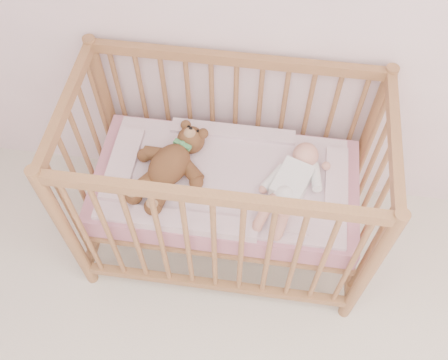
# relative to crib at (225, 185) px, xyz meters

# --- Properties ---
(crib) EXTENTS (1.36, 0.76, 1.00)m
(crib) POSITION_rel_crib_xyz_m (0.00, 0.00, 0.00)
(crib) COLOR #A87447
(crib) RESTS_ON floor
(mattress) EXTENTS (1.22, 0.62, 0.13)m
(mattress) POSITION_rel_crib_xyz_m (0.00, 0.00, -0.01)
(mattress) COLOR #CC7F9A
(mattress) RESTS_ON crib
(blanket) EXTENTS (1.10, 0.58, 0.06)m
(blanket) POSITION_rel_crib_xyz_m (0.00, 0.00, 0.06)
(blanket) COLOR pink
(blanket) RESTS_ON mattress
(baby) EXTENTS (0.42, 0.59, 0.13)m
(baby) POSITION_rel_crib_xyz_m (0.30, -0.02, 0.14)
(baby) COLOR white
(baby) RESTS_ON blanket
(teddy_bear) EXTENTS (0.54, 0.61, 0.14)m
(teddy_bear) POSITION_rel_crib_xyz_m (-0.25, -0.02, 0.15)
(teddy_bear) COLOR brown
(teddy_bear) RESTS_ON blanket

